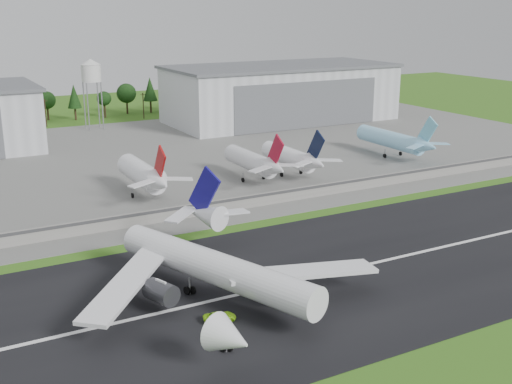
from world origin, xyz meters
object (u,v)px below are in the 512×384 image
parked_jet_red_a (146,175)px  parked_jet_navy (294,157)px  ground_vehicle (220,317)px  main_airliner (216,276)px  parked_jet_red_b (256,162)px  parked_jet_skyblue (396,140)px

parked_jet_red_a → parked_jet_navy: (47.14, -0.05, -0.37)m
ground_vehicle → parked_jet_navy: size_ratio=0.17×
parked_jet_red_a → main_airliner: bearing=-99.0°
parked_jet_red_b → parked_jet_red_a: bearing=179.9°
main_airliner → parked_jet_red_a: size_ratio=1.84×
main_airliner → parked_jet_red_a: 67.85m
ground_vehicle → parked_jet_skyblue: 131.38m
ground_vehicle → parked_jet_red_b: 87.98m
main_airliner → parked_jet_skyblue: 124.88m
ground_vehicle → parked_jet_skyblue: bearing=-41.9°
parked_jet_navy → parked_jet_red_a: bearing=179.9°
parked_jet_red_b → parked_jet_skyblue: 57.84m
main_airliner → parked_jet_skyblue: size_ratio=1.54×
main_airliner → parked_jet_skyblue: (102.05, 71.97, 1.22)m
parked_jet_red_b → parked_jet_navy: 13.29m
parked_jet_red_b → parked_jet_navy: bearing=-0.0°
ground_vehicle → parked_jet_navy: parked_jet_navy is taller
ground_vehicle → parked_jet_skyblue: parked_jet_skyblue is taller
parked_jet_navy → parked_jet_red_b: bearing=180.0°
parked_jet_skyblue → parked_jet_red_a: bearing=-176.9°
ground_vehicle → parked_jet_navy: (60.44, 74.09, 5.19)m
parked_jet_red_b → parked_jet_skyblue: (57.62, 5.01, 0.02)m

